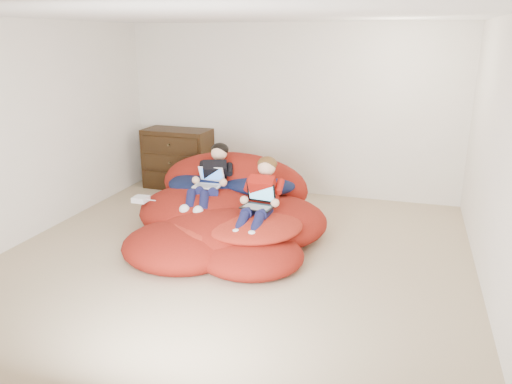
% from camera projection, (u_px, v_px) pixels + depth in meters
% --- Properties ---
extents(room_shell, '(5.10, 5.10, 2.77)m').
position_uv_depth(room_shell, '(234.00, 237.00, 5.41)').
color(room_shell, tan).
rests_on(room_shell, ground).
extents(dresser, '(1.05, 0.59, 0.93)m').
position_uv_depth(dresser, '(178.00, 159.00, 7.85)').
color(dresser, black).
rests_on(dresser, ground).
extents(beanbag_pile, '(2.37, 2.55, 0.93)m').
position_uv_depth(beanbag_pile, '(228.00, 214.00, 6.00)').
color(beanbag_pile, maroon).
rests_on(beanbag_pile, ground).
extents(cream_pillow, '(0.48, 0.30, 0.30)m').
position_uv_depth(cream_pillow, '(207.00, 166.00, 6.79)').
color(cream_pillow, beige).
rests_on(cream_pillow, beanbag_pile).
extents(older_boy, '(0.40, 1.09, 0.65)m').
position_uv_depth(older_boy, '(212.00, 176.00, 6.14)').
color(older_boy, black).
rests_on(older_boy, beanbag_pile).
extents(younger_boy, '(0.30, 1.03, 0.69)m').
position_uv_depth(younger_boy, '(261.00, 194.00, 5.56)').
color(younger_boy, '#A9170E').
rests_on(younger_boy, beanbag_pile).
extents(laptop_white, '(0.32, 0.33, 0.22)m').
position_uv_depth(laptop_white, '(209.00, 181.00, 6.08)').
color(laptop_white, white).
rests_on(laptop_white, older_boy).
extents(laptop_black, '(0.37, 0.35, 0.25)m').
position_uv_depth(laptop_black, '(259.00, 201.00, 5.52)').
color(laptop_black, black).
rests_on(laptop_black, younger_boy).
extents(power_adapter, '(0.17, 0.17, 0.06)m').
position_uv_depth(power_adapter, '(141.00, 199.00, 6.03)').
color(power_adapter, white).
rests_on(power_adapter, beanbag_pile).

